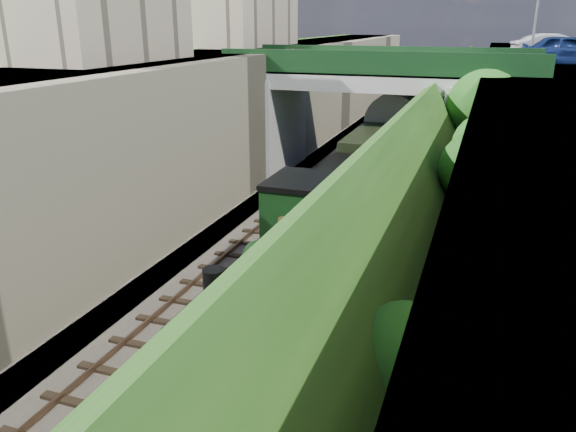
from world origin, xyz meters
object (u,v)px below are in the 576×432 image
at_px(locomotive, 282,283).
at_px(tender, 347,211).
at_px(car_silver, 555,48).
at_px(road_bridge, 389,110).
at_px(tree, 487,110).
at_px(lamppost, 539,3).
at_px(car_blue, 569,51).

relative_size(locomotive, tender, 1.70).
bearing_deg(car_silver, road_bridge, 120.97).
bearing_deg(tree, road_bridge, 152.51).
distance_m(tree, car_silver, 11.74).
bearing_deg(tree, tender, -121.43).
bearing_deg(car_silver, locomotive, 148.81).
relative_size(car_silver, tender, 0.83).
bearing_deg(lamppost, tree, -104.61).
height_order(tree, lamppost, lamppost).
bearing_deg(road_bridge, lamppost, 37.26).
height_order(car_blue, locomotive, car_blue).
height_order(lamppost, tender, lamppost).
bearing_deg(lamppost, locomotive, -106.42).
relative_size(tree, locomotive, 0.65).
bearing_deg(tender, road_bridge, 91.42).
bearing_deg(car_blue, locomotive, 159.89).
bearing_deg(lamppost, car_blue, -30.38).
bearing_deg(tender, car_blue, 59.69).
bearing_deg(tender, tree, 58.57).
bearing_deg(car_blue, car_silver, 6.08).
height_order(lamppost, car_blue, lamppost).
height_order(road_bridge, locomotive, road_bridge).
height_order(lamppost, locomotive, lamppost).
height_order(road_bridge, car_silver, car_silver).
xyz_separation_m(tree, locomotive, (-4.71, -15.08, -2.75)).
relative_size(lamppost, car_silver, 1.21).
bearing_deg(road_bridge, car_silver, 44.66).
xyz_separation_m(lamppost, car_blue, (1.76, -1.03, -2.48)).
relative_size(road_bridge, tender, 2.67).
height_order(locomotive, tender, locomotive).
relative_size(tree, car_silver, 1.33).
bearing_deg(road_bridge, car_blue, 26.14).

